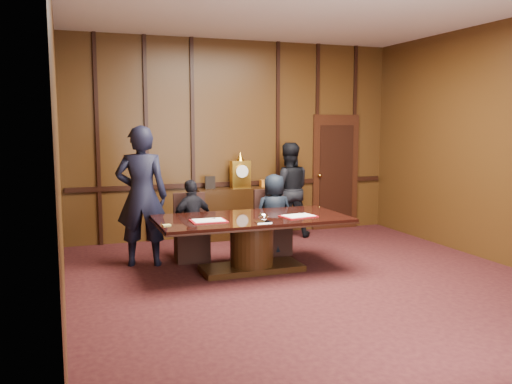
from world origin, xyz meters
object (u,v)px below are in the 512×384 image
Objects in this scene: conference_table at (252,235)px; signatory_right at (274,214)px; sideboard at (240,211)px; witness_left at (142,196)px; signatory_left at (192,221)px; witness_right at (288,190)px.

signatory_right is (0.65, 0.80, 0.12)m from conference_table.
witness_left is at bearing -145.23° from sideboard.
sideboard is 1.81m from signatory_left.
witness_left is at bearing 1.45° from signatory_right.
signatory_left is (-1.20, -1.36, 0.13)m from sideboard.
witness_right reaches higher than sideboard.
witness_left reaches higher than witness_right.
sideboard is 0.80× the size of witness_left.
signatory_left is at bearing 2.22° from signatory_right.
signatory_left is 0.83m from witness_left.
signatory_right is 2.06m from witness_left.
signatory_left is 0.72× the size of witness_right.
sideboard is 2.23m from conference_table.
witness_left is 2.99m from witness_right.
conference_table is 1.54× the size of witness_right.
witness_right is at bearing -169.46° from signatory_left.
conference_table is at bearing 68.99° from witness_right.
witness_left is (-1.92, -1.33, 0.52)m from sideboard.
witness_right is (0.84, -0.20, 0.36)m from sideboard.
conference_table is (-0.55, -2.16, 0.02)m from sideboard.
witness_left is (-1.37, 0.83, 0.50)m from conference_table.
sideboard is at bearing -83.37° from signatory_right.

